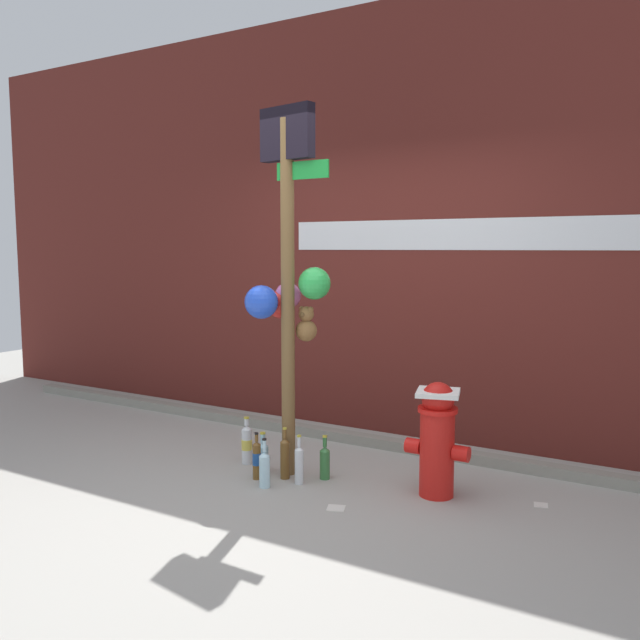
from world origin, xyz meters
The scene contains 15 objects.
ground_plane centered at (0.00, 0.00, 0.00)m, with size 14.00×14.00×0.00m, color #9E9B93.
building_wall centered at (0.00, 1.82, 1.82)m, with size 10.00×0.21×3.65m.
curb_strip centered at (0.00, 1.31, 0.04)m, with size 8.00×0.12×0.08m, color gray.
memorial_post centered at (-0.18, 0.44, 1.43)m, with size 0.61×0.43×2.57m.
fire_hydrant centered at (0.90, 0.55, 0.40)m, with size 0.43×0.33×0.75m.
bottle_0 centered at (0.12, 0.45, 0.12)m, with size 0.07×0.07×0.31m.
bottle_1 centered at (-0.29, 0.20, 0.14)m, with size 0.06×0.06×0.33m.
bottle_2 centered at (-0.15, 0.10, 0.13)m, with size 0.07×0.07×0.34m.
bottle_3 centered at (0.01, 0.28, 0.14)m, with size 0.06×0.06×0.34m.
bottle_4 centered at (-0.13, 0.31, 0.15)m, with size 0.07×0.07×0.37m.
bottle_5 centered at (-0.34, 0.34, 0.11)m, with size 0.08×0.08×0.30m.
bottle_6 centered at (-0.55, 0.44, 0.15)m, with size 0.08×0.08×0.36m.
litter_0 centered at (0.44, 0.03, 0.00)m, with size 0.10×0.11×0.01m, color silver.
litter_1 centered at (1.53, 0.72, 0.00)m, with size 0.09×0.09×0.01m, color silver.
litter_2 centered at (-0.73, 0.83, 0.00)m, with size 0.06×0.06×0.01m, color tan.
Camera 1 is at (2.34, -3.42, 1.62)m, focal length 36.90 mm.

